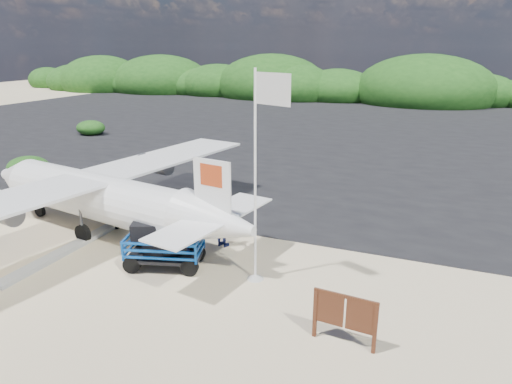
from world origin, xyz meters
TOP-DOWN VIEW (x-y plane):
  - ground at (0.00, 0.00)m, footprint 160.00×160.00m
  - asphalt_apron at (0.00, 30.00)m, footprint 90.00×50.00m
  - vegetation_band at (0.00, 55.00)m, footprint 124.00×8.00m
  - baggage_cart at (-0.44, 1.33)m, footprint 3.08×2.28m
  - flagpole at (2.75, 1.70)m, footprint 1.45×1.02m
  - signboard at (6.13, -0.64)m, footprint 1.76×0.31m
  - crew_a at (-2.73, 3.82)m, footprint 0.66×0.47m
  - crew_b at (-0.04, 1.76)m, footprint 1.16×1.03m
  - crew_c at (0.65, 3.60)m, footprint 1.09×0.62m

SIDE VIEW (x-z plane):
  - ground at x=0.00m, z-range 0.00..0.00m
  - asphalt_apron at x=0.00m, z-range -0.02..0.02m
  - vegetation_band at x=0.00m, z-range -2.20..2.20m
  - baggage_cart at x=-0.44m, z-range -0.69..0.69m
  - flagpole at x=2.75m, z-range -3.34..3.34m
  - signboard at x=6.13m, z-range -0.72..0.72m
  - crew_a at x=-2.73m, z-range 0.00..1.69m
  - crew_c at x=0.65m, z-range 0.00..1.76m
  - crew_b at x=-0.04m, z-range 0.00..1.98m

